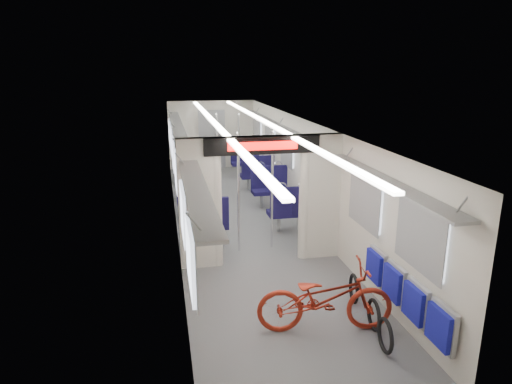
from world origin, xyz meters
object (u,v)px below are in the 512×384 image
bike_hoop_c (354,290)px  stanchion_far_right (239,159)px  seat_bay_far_left (190,171)px  seat_bay_far_right (251,164)px  bike_hoop_b (374,316)px  seat_bay_near_right (279,195)px  stanchion_near_right (272,191)px  bicycle (325,298)px  seat_bay_near_left (200,205)px  flip_bench (404,293)px  bike_hoop_a (385,337)px  stanchion_near_left (238,193)px  stanchion_far_left (218,159)px

bike_hoop_c → stanchion_far_right: 5.61m
seat_bay_far_left → seat_bay_far_right: bearing=16.8°
bike_hoop_b → seat_bay_near_right: (-0.08, 4.81, 0.36)m
stanchion_near_right → bike_hoop_b: bearing=-77.8°
bike_hoop_b → stanchion_far_right: size_ratio=0.19×
bicycle → seat_bay_near_left: size_ratio=0.84×
bicycle → flip_bench: (1.00, -0.26, 0.10)m
bike_hoop_c → seat_bay_near_left: bearing=118.6°
flip_bench → seat_bay_near_right: size_ratio=0.97×
bike_hoop_a → stanchion_far_right: 6.80m
bike_hoop_c → stanchion_near_left: 2.85m
flip_bench → bike_hoop_c: flip_bench is taller
bike_hoop_b → bike_hoop_a: bearing=-99.6°
seat_bay_near_left → seat_bay_far_left: 3.34m
bike_hoop_c → seat_bay_far_left: 7.25m
bike_hoop_c → seat_bay_near_left: size_ratio=0.21×
bicycle → flip_bench: size_ratio=0.86×
bike_hoop_c → stanchion_near_right: 2.64m
bike_hoop_b → seat_bay_near_left: (-1.95, 4.37, 0.36)m
bike_hoop_a → bike_hoop_c: bearing=84.7°
seat_bay_far_left → seat_bay_far_right: seat_bay_far_right is taller
bike_hoop_c → seat_bay_far_right: size_ratio=0.21×
stanchion_near_left → stanchion_near_right: (0.66, 0.05, 0.00)m
bike_hoop_c → seat_bay_far_right: seat_bay_far_right is taller
stanchion_far_right → seat_bay_near_left: bearing=-122.2°
stanchion_far_right → seat_bay_near_right: bearing=-62.8°
bike_hoop_a → stanchion_near_right: (-0.59, 3.60, 0.95)m
stanchion_far_right → stanchion_near_right: bearing=-87.8°
seat_bay_near_left → seat_bay_far_left: seat_bay_near_left is taller
seat_bay_near_right → bicycle: bearing=-97.1°
seat_bay_far_left → stanchion_far_left: 1.61m
seat_bay_near_left → seat_bay_near_right: 1.92m
flip_bench → seat_bay_far_left: bearing=106.3°
stanchion_near_right → seat_bay_near_right: bearing=70.8°
stanchion_near_left → stanchion_near_right: same height
seat_bay_near_left → stanchion_far_left: size_ratio=0.94×
bike_hoop_b → stanchion_near_right: bearing=102.2°
bicycle → seat_bay_near_right: 4.73m
seat_bay_near_left → stanchion_near_left: bearing=-64.9°
bike_hoop_c → seat_bay_near_right: bearing=91.5°
bike_hoop_b → seat_bay_near_left: bearing=114.0°
flip_bench → bike_hoop_a: bearing=-139.7°
seat_bay_near_right → stanchion_near_right: (-0.59, -1.71, 0.59)m
bicycle → seat_bay_far_right: 8.17m
bike_hoop_a → bike_hoop_b: bike_hoop_a is taller
bike_hoop_c → seat_bay_near_right: seat_bay_near_right is taller
bike_hoop_b → stanchion_far_right: (-0.79, 6.20, 0.95)m
seat_bay_near_right → stanchion_far_left: 2.07m
seat_bay_far_left → stanchion_near_right: (1.28, -4.60, 0.61)m
stanchion_near_left → stanchion_far_left: size_ratio=1.00×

